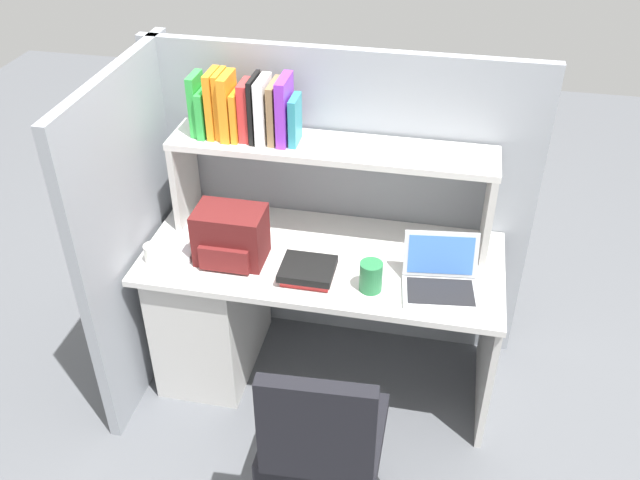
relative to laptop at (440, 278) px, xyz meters
name	(u,v)px	position (x,y,z in m)	size (l,w,h in m)	color
ground_plane	(322,372)	(-0.53, 0.12, -0.78)	(8.00, 8.00, 0.00)	#595B60
desk	(243,301)	(-0.92, 0.12, -0.38)	(1.60, 0.70, 0.73)	silver
cubicle_partition_rear	(338,203)	(-0.53, 0.50, -0.01)	(1.84, 0.05, 1.55)	gray
cubicle_partition_left	(138,232)	(-1.38, 0.07, -0.01)	(0.05, 1.06, 1.55)	gray
overhead_hutch	(331,165)	(-0.53, 0.32, 0.30)	(1.44, 0.28, 0.45)	beige
reference_books_on_shelf	(245,109)	(-0.91, 0.32, 0.53)	(0.48, 0.18, 0.29)	green
laptop	(440,278)	(0.00, 0.00, 0.00)	(0.34, 0.29, 0.22)	#B7BABF
backpack	(230,236)	(-0.91, 0.02, 0.07)	(0.30, 0.22, 0.25)	#591919
computer_mouse	(185,254)	(-1.12, 0.00, -0.03)	(0.06, 0.10, 0.03)	silver
paper_cup	(153,253)	(-1.25, -0.06, -0.01)	(0.08, 0.08, 0.08)	white
snack_canister	(371,276)	(-0.28, -0.07, 0.02)	(0.10, 0.10, 0.13)	#26723F
desk_book_stack	(308,272)	(-0.56, -0.05, -0.02)	(0.23, 0.20, 0.06)	red
office_chair	(322,457)	(-0.36, -0.69, -0.39)	(0.52, 0.52, 0.93)	black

